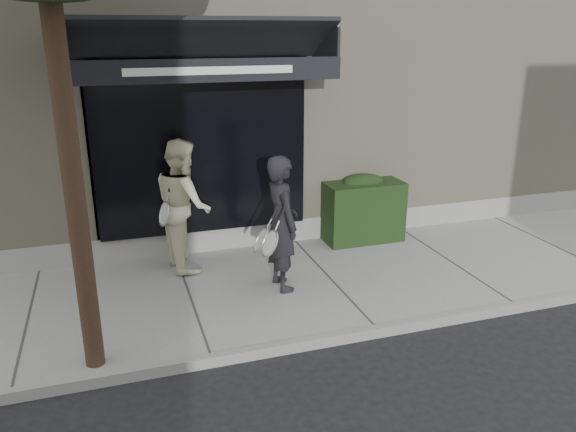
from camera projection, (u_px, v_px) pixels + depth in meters
name	position (u px, v px, depth m)	size (l,w,h in m)	color
ground	(328.00, 284.00, 8.15)	(80.00, 80.00, 0.00)	black
sidewalk	(328.00, 280.00, 8.13)	(20.00, 3.00, 0.12)	gray
curb	(376.00, 331.00, 6.73)	(20.00, 0.10, 0.14)	gray
building_facade	(242.00, 68.00, 11.75)	(14.30, 8.04, 5.64)	tan
hedge	(362.00, 209.00, 9.39)	(1.30, 0.70, 1.14)	black
pedestrian_front	(281.00, 224.00, 7.50)	(0.73, 0.83, 1.86)	black
pedestrian_back	(183.00, 204.00, 8.18)	(0.86, 1.03, 1.93)	beige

